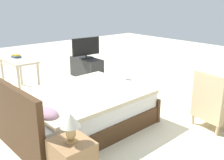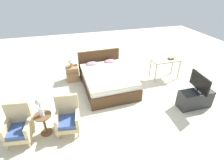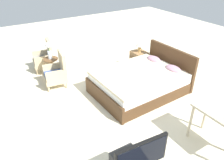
# 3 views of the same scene
# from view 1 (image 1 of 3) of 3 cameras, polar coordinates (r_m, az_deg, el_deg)

# --- Properties ---
(ground_plane) EXTENTS (16.00, 16.00, 0.00)m
(ground_plane) POSITION_cam_1_polar(r_m,az_deg,el_deg) (4.83, 2.17, -7.06)
(ground_plane) COLOR beige
(bed) EXTENTS (1.64, 2.25, 0.96)m
(bed) POSITION_cam_1_polar(r_m,az_deg,el_deg) (4.21, -7.73, -6.61)
(bed) COLOR #472D19
(bed) RESTS_ON ground_plane
(armchair_by_window_right) EXTENTS (0.61, 0.61, 0.92)m
(armchair_by_window_right) POSITION_cam_1_polar(r_m,az_deg,el_deg) (4.48, 21.23, -5.11)
(armchair_by_window_right) COLOR #CCB284
(armchair_by_window_right) RESTS_ON ground_plane
(table_lamp) EXTENTS (0.22, 0.22, 0.33)m
(table_lamp) POSITION_cam_1_polar(r_m,az_deg,el_deg) (2.81, -9.05, -9.30)
(table_lamp) COLOR tan
(table_lamp) RESTS_ON nightstand
(tv_stand) EXTENTS (0.96, 0.40, 0.52)m
(tv_stand) POSITION_cam_1_polar(r_m,az_deg,el_deg) (6.85, -5.56, 2.64)
(tv_stand) COLOR #2D2D2D
(tv_stand) RESTS_ON ground_plane
(tv_flatscreen) EXTENTS (0.23, 0.77, 0.53)m
(tv_flatscreen) POSITION_cam_1_polar(r_m,az_deg,el_deg) (6.74, -5.70, 7.02)
(tv_flatscreen) COLOR black
(tv_flatscreen) RESTS_ON tv_stand
(vanity_desk) EXTENTS (1.04, 0.52, 0.75)m
(vanity_desk) POSITION_cam_1_polar(r_m,az_deg,el_deg) (5.98, -19.65, 3.25)
(vanity_desk) COLOR beige
(vanity_desk) RESTS_ON ground_plane
(book_stack) EXTENTS (0.20, 0.17, 0.07)m
(book_stack) POSITION_cam_1_polar(r_m,az_deg,el_deg) (6.13, -20.14, 4.93)
(book_stack) COLOR #284C8E
(book_stack) RESTS_ON vanity_desk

